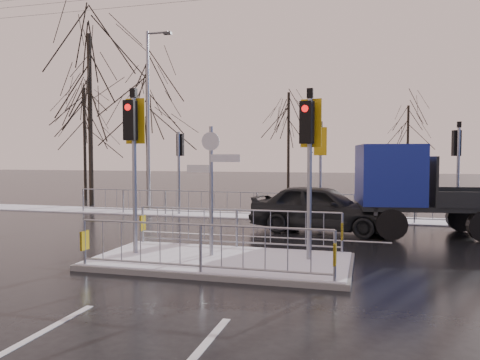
% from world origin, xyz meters
% --- Properties ---
extents(ground, '(120.00, 120.00, 0.00)m').
position_xyz_m(ground, '(0.00, 0.00, 0.00)').
color(ground, black).
rests_on(ground, ground).
extents(snow_verge, '(30.00, 2.00, 0.04)m').
position_xyz_m(snow_verge, '(0.00, 8.60, 0.02)').
color(snow_verge, white).
rests_on(snow_verge, ground).
extents(lane_markings, '(8.00, 11.38, 0.01)m').
position_xyz_m(lane_markings, '(0.00, -0.33, 0.00)').
color(lane_markings, silver).
rests_on(lane_markings, ground).
extents(traffic_island, '(6.00, 3.04, 4.15)m').
position_xyz_m(traffic_island, '(-0.01, 0.01, 0.39)').
color(traffic_island, '#60615C').
rests_on(traffic_island, ground).
extents(far_kerb_fixtures, '(18.00, 0.65, 3.83)m').
position_xyz_m(far_kerb_fixtures, '(0.29, 8.09, 1.02)').
color(far_kerb_fixtures, gray).
rests_on(far_kerb_fixtures, ground).
extents(car_far_lane, '(4.86, 2.48, 1.59)m').
position_xyz_m(car_far_lane, '(1.81, 5.29, 0.79)').
color(car_far_lane, black).
rests_on(car_far_lane, ground).
extents(flatbed_truck, '(6.45, 3.08, 2.88)m').
position_xyz_m(flatbed_truck, '(4.83, 5.42, 1.53)').
color(flatbed_truck, black).
rests_on(flatbed_truck, ground).
extents(tree_near_a, '(4.75, 4.75, 8.97)m').
position_xyz_m(tree_near_a, '(-10.50, 11.00, 6.11)').
color(tree_near_a, black).
rests_on(tree_near_a, ground).
extents(tree_near_b, '(4.00, 4.00, 7.55)m').
position_xyz_m(tree_near_b, '(-8.00, 12.50, 5.15)').
color(tree_near_b, black).
rests_on(tree_near_b, ground).
extents(tree_near_c, '(3.50, 3.50, 6.61)m').
position_xyz_m(tree_near_c, '(-12.50, 13.50, 4.50)').
color(tree_near_c, black).
rests_on(tree_near_c, ground).
extents(tree_far_a, '(3.75, 3.75, 7.08)m').
position_xyz_m(tree_far_a, '(-2.00, 22.00, 4.82)').
color(tree_far_a, black).
rests_on(tree_far_a, ground).
extents(tree_far_b, '(3.25, 3.25, 6.14)m').
position_xyz_m(tree_far_b, '(6.00, 24.00, 4.18)').
color(tree_far_b, black).
rests_on(tree_far_b, ground).
extents(street_lamp_left, '(1.25, 0.18, 8.20)m').
position_xyz_m(street_lamp_left, '(-6.43, 9.50, 4.49)').
color(street_lamp_left, gray).
rests_on(street_lamp_left, ground).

